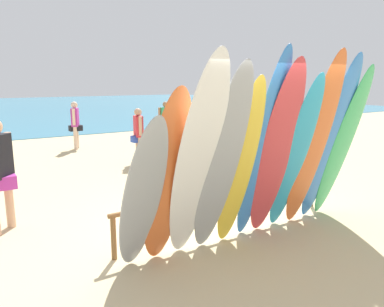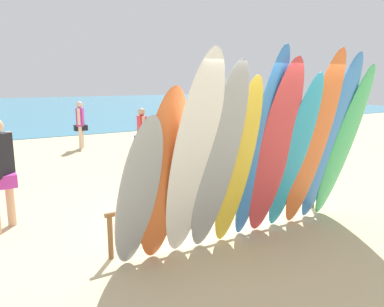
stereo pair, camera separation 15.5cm
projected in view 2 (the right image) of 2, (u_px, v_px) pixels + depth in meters
ground at (51, 130)px, 17.53m from camera, size 60.00×60.00×0.00m
ocean_water at (11, 108)px, 32.11m from camera, size 60.00×40.00×0.02m
surfboard_rack at (229, 197)px, 5.71m from camera, size 3.95×0.07×0.63m
surfboard_grey_0 at (138, 196)px, 4.23m from camera, size 0.60×0.86×1.96m
surfboard_orange_1 at (163, 180)px, 4.40m from camera, size 0.61×0.76×2.25m
surfboard_white_2 at (193, 163)px, 4.38m from camera, size 0.63×1.08×2.64m
surfboard_grey_3 at (218, 164)px, 4.59m from camera, size 0.56×0.97×2.53m
surfboard_yellow_4 at (237, 165)px, 4.88m from camera, size 0.51×0.76×2.36m
surfboard_blue_5 at (260, 148)px, 5.06m from camera, size 0.57×0.87×2.74m
surfboard_red_6 at (274, 152)px, 5.16m from camera, size 0.66×0.91×2.60m
surfboard_teal_7 at (294, 156)px, 5.39m from camera, size 0.54×0.90×2.41m
surfboard_orange_8 at (313, 143)px, 5.50m from camera, size 0.61×0.88×2.73m
surfboard_blue_9 at (330, 142)px, 5.74m from camera, size 0.59×0.90×2.70m
surfboard_green_10 at (343, 145)px, 5.93m from camera, size 0.60×0.88×2.54m
beachgoer_near_rack at (175, 132)px, 9.89m from camera, size 0.43×0.62×1.64m
beachgoer_strolling at (80, 122)px, 12.51m from camera, size 0.42×0.56×1.60m
beachgoer_midbeach at (142, 131)px, 10.35m from camera, size 0.40×0.57×1.54m
beachgoer_photographing at (170, 119)px, 13.70m from camera, size 0.58×0.25×1.54m
beach_chair_red at (290, 166)px, 8.21m from camera, size 0.71×0.81×0.83m
beach_chair_blue at (273, 154)px, 9.55m from camera, size 0.58×0.72×0.83m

